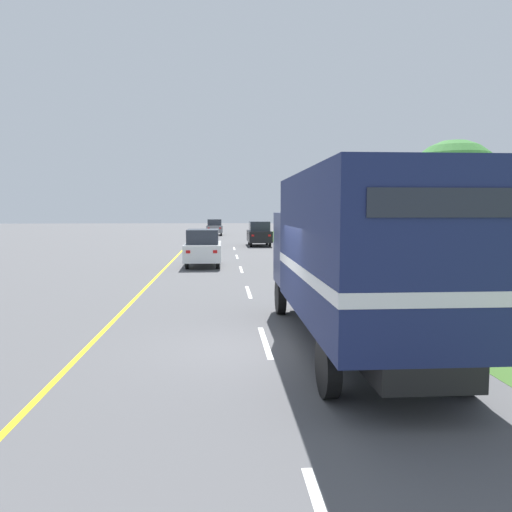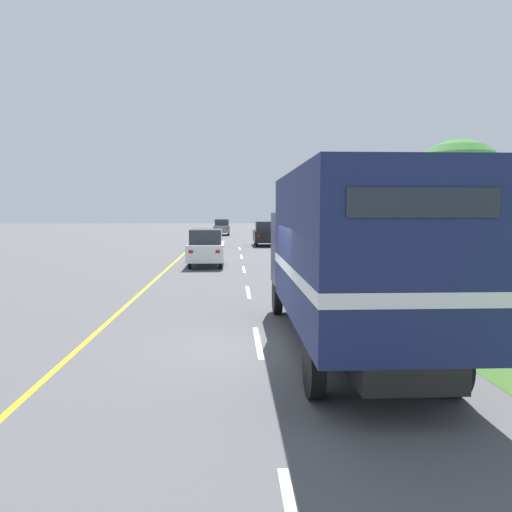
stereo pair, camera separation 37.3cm
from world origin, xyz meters
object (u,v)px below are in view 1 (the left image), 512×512
object	(u,v)px
lead_car_black_ahead	(259,234)
lead_car_white	(203,247)
roadside_tree_mid	(453,189)
delineator_post	(451,313)
horse_trailer_truck	(356,253)
highway_sign	(494,246)
lead_car_grey_ahead	(215,227)

from	to	relation	value
lead_car_black_ahead	lead_car_white	bearing A→B (deg)	-105.32
roadside_tree_mid	delineator_post	world-z (taller)	roadside_tree_mid
horse_trailer_truck	highway_sign	distance (m)	5.87
horse_trailer_truck	roadside_tree_mid	xyz separation A→B (m)	(8.56, 13.98, 1.90)
lead_car_black_ahead	lead_car_grey_ahead	distance (m)	17.91
horse_trailer_truck	lead_car_grey_ahead	size ratio (longest dim) A/B	1.92
highway_sign	roadside_tree_mid	distance (m)	11.41
lead_car_black_ahead	lead_car_grey_ahead	bearing A→B (deg)	102.21
lead_car_grey_ahead	delineator_post	world-z (taller)	lead_car_grey_ahead
horse_trailer_truck	highway_sign	world-z (taller)	horse_trailer_truck
horse_trailer_truck	lead_car_grey_ahead	bearing A→B (deg)	94.19
delineator_post	highway_sign	bearing A→B (deg)	45.49
horse_trailer_truck	lead_car_white	world-z (taller)	horse_trailer_truck
lead_car_white	delineator_post	xyz separation A→B (m)	(6.13, -14.49, -0.44)
lead_car_grey_ahead	lead_car_white	bearing A→B (deg)	-90.25
lead_car_grey_ahead	lead_car_black_ahead	bearing A→B (deg)	-77.79
roadside_tree_mid	lead_car_black_ahead	bearing A→B (deg)	117.34
roadside_tree_mid	delineator_post	bearing A→B (deg)	-115.16
highway_sign	delineator_post	bearing A→B (deg)	-134.51
lead_car_white	lead_car_grey_ahead	world-z (taller)	lead_car_white
highway_sign	horse_trailer_truck	bearing A→B (deg)	-144.50
lead_car_grey_ahead	roadside_tree_mid	size ratio (longest dim) A/B	0.69
lead_car_grey_ahead	delineator_post	xyz separation A→B (m)	(5.99, -46.33, -0.42)
highway_sign	lead_car_black_ahead	bearing A→B (deg)	99.56
lead_car_grey_ahead	highway_sign	size ratio (longest dim) A/B	1.51
lead_car_black_ahead	delineator_post	bearing A→B (deg)	-85.63
delineator_post	roadside_tree_mid	bearing A→B (deg)	64.84
highway_sign	delineator_post	size ratio (longest dim) A/B	3.00
lead_car_white	lead_car_grey_ahead	size ratio (longest dim) A/B	0.93
horse_trailer_truck	lead_car_black_ahead	distance (m)	29.95
delineator_post	lead_car_black_ahead	bearing A→B (deg)	94.37
horse_trailer_truck	lead_car_black_ahead	bearing A→B (deg)	89.40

